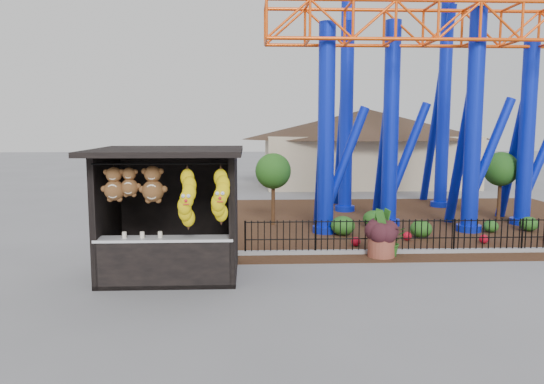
{
  "coord_description": "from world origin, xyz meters",
  "views": [
    {
      "loc": [
        -1.1,
        -11.68,
        3.69
      ],
      "look_at": [
        -0.51,
        1.5,
        2.0
      ],
      "focal_mm": 35.0,
      "sensor_mm": 36.0,
      "label": 1
    }
  ],
  "objects_px": {
    "prize_booth": "(170,215)",
    "roller_coaster": "(415,50)",
    "terracotta_planter": "(381,246)",
    "potted_plant": "(391,241)"
  },
  "relations": [
    {
      "from": "terracotta_planter",
      "to": "potted_plant",
      "type": "relative_size",
      "value": 0.87
    },
    {
      "from": "terracotta_planter",
      "to": "potted_plant",
      "type": "bearing_deg",
      "value": 10.37
    },
    {
      "from": "prize_booth",
      "to": "roller_coaster",
      "type": "xyz_separation_m",
      "value": [
        8.11,
        7.32,
        4.91
      ]
    },
    {
      "from": "roller_coaster",
      "to": "potted_plant",
      "type": "relative_size",
      "value": 12.7
    },
    {
      "from": "roller_coaster",
      "to": "terracotta_planter",
      "type": "distance_m",
      "value": 8.66
    },
    {
      "from": "potted_plant",
      "to": "prize_booth",
      "type": "bearing_deg",
      "value": -175.24
    },
    {
      "from": "prize_booth",
      "to": "roller_coaster",
      "type": "distance_m",
      "value": 11.98
    },
    {
      "from": "prize_booth",
      "to": "potted_plant",
      "type": "relative_size",
      "value": 4.04
    },
    {
      "from": "potted_plant",
      "to": "terracotta_planter",
      "type": "bearing_deg",
      "value": 178.14
    },
    {
      "from": "prize_booth",
      "to": "potted_plant",
      "type": "xyz_separation_m",
      "value": [
        5.87,
        1.79,
        -1.1
      ]
    }
  ]
}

